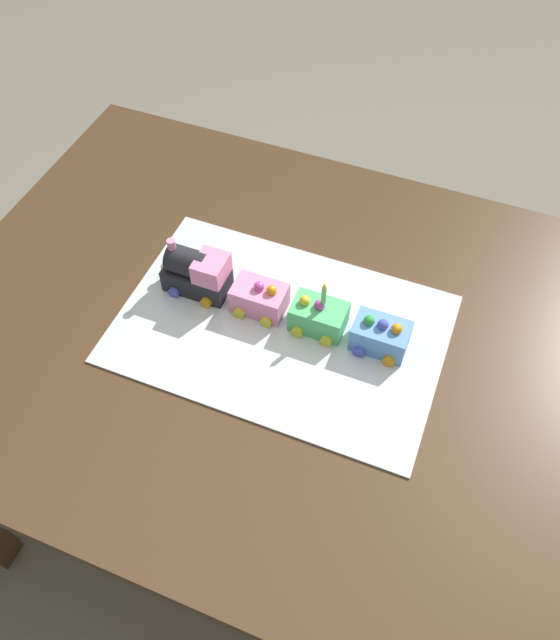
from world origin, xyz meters
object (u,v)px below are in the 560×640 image
at_px(cake_car_flatbed_sky_blue, 381,335).
at_px(dining_table, 297,366).
at_px(cake_car_caboose_mint_green, 318,316).
at_px(cake_locomotive, 197,272).
at_px(cake_car_gondola_bubblegum, 260,298).
at_px(birthday_candle, 324,294).

bearing_deg(cake_car_flatbed_sky_blue, dining_table, -168.26).
bearing_deg(cake_car_caboose_mint_green, cake_car_flatbed_sky_blue, 0.00).
height_order(cake_locomotive, cake_car_gondola_bubblegum, cake_locomotive).
distance_m(dining_table, birthday_candle, 0.21).
relative_size(dining_table, birthday_candle, 26.42).
relative_size(cake_locomotive, cake_car_flatbed_sky_blue, 1.40).
distance_m(cake_locomotive, cake_car_caboose_mint_green, 0.25).
xyz_separation_m(dining_table, cake_car_flatbed_sky_blue, (0.15, 0.03, 0.14)).
height_order(cake_locomotive, cake_car_flatbed_sky_blue, cake_locomotive).
bearing_deg(cake_car_gondola_bubblegum, cake_car_flatbed_sky_blue, 0.00).
relative_size(cake_car_caboose_mint_green, birthday_candle, 1.89).
distance_m(cake_car_caboose_mint_green, cake_car_flatbed_sky_blue, 0.12).
xyz_separation_m(dining_table, birthday_candle, (0.03, 0.03, 0.21)).
distance_m(cake_locomotive, cake_car_flatbed_sky_blue, 0.37).
bearing_deg(cake_car_flatbed_sky_blue, cake_car_gondola_bubblegum, 180.00).
relative_size(dining_table, cake_car_flatbed_sky_blue, 14.00).
bearing_deg(dining_table, cake_locomotive, 172.09).
height_order(dining_table, cake_car_gondola_bubblegum, cake_car_gondola_bubblegum).
xyz_separation_m(cake_car_gondola_bubblegum, birthday_candle, (0.12, -0.00, 0.07)).
distance_m(cake_locomotive, birthday_candle, 0.26).
relative_size(dining_table, cake_locomotive, 10.00).
xyz_separation_m(cake_locomotive, cake_car_gondola_bubblegum, (0.13, 0.00, -0.02)).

